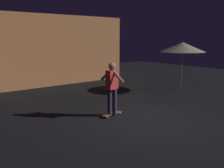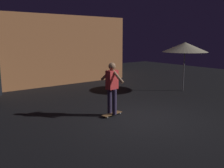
% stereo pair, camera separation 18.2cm
% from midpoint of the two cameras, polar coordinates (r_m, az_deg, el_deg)
% --- Properties ---
extents(ground_plane, '(28.00, 28.00, 0.00)m').
position_cam_midpoint_polar(ground_plane, '(7.98, 6.53, -7.87)').
color(ground_plane, black).
extents(low_building, '(11.05, 4.39, 3.69)m').
position_cam_midpoint_polar(low_building, '(15.04, -20.84, 7.30)').
color(low_building, '#C67A47').
rests_on(low_building, ground_plane).
extents(patio_umbrella, '(2.10, 2.10, 2.30)m').
position_cam_midpoint_polar(patio_umbrella, '(12.28, 15.35, 8.10)').
color(patio_umbrella, slate).
rests_on(patio_umbrella, ground_plane).
extents(skateboard_ridden, '(0.80, 0.31, 0.07)m').
position_cam_midpoint_polar(skateboard_ridden, '(8.23, -0.64, -6.83)').
color(skateboard_ridden, olive).
rests_on(skateboard_ridden, ground_plane).
extents(skater, '(0.41, 0.98, 1.67)m').
position_cam_midpoint_polar(skater, '(7.99, -0.65, -0.10)').
color(skater, '#382D4C').
rests_on(skater, skateboard_ridden).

